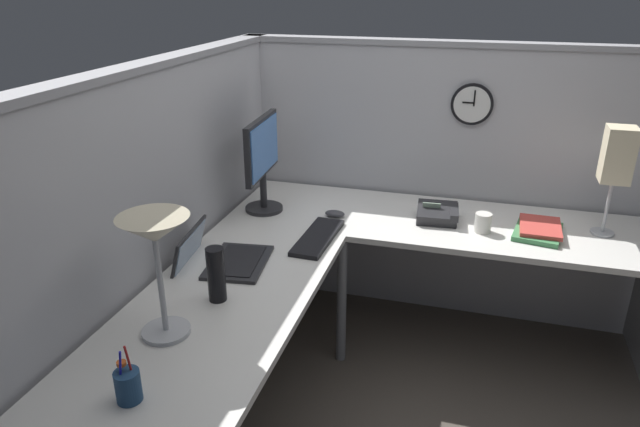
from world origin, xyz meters
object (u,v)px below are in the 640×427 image
keyboard (318,237)px  coffee_mug (483,223)px  computer_mouse (335,214)px  desk_lamp_dome (155,240)px  office_phone (439,214)px  desk_lamp_paper (617,158)px  wall_clock (472,104)px  book_stack (539,230)px  thermos_flask (216,274)px  laptop (217,257)px  pen_cup (128,385)px  monitor (262,158)px

keyboard → coffee_mug: bearing=-65.5°
computer_mouse → coffee_mug: coffee_mug is taller
desk_lamp_dome → office_phone: bearing=-33.0°
desk_lamp_paper → wall_clock: bearing=66.1°
book_stack → thermos_flask: bearing=128.7°
coffee_mug → laptop: bearing=120.6°
thermos_flask → office_phone: 1.27m
keyboard → pen_cup: 1.25m
computer_mouse → pen_cup: size_ratio=0.58×
keyboard → thermos_flask: thermos_flask is taller
laptop → computer_mouse: size_ratio=4.04×
keyboard → pen_cup: size_ratio=2.39×
computer_mouse → wall_clock: wall_clock is taller
monitor → keyboard: bearing=-126.2°
laptop → wall_clock: 1.56m
keyboard → office_phone: size_ratio=1.97×
monitor → thermos_flask: monitor is taller
book_stack → coffee_mug: (-0.05, 0.26, 0.03)m
keyboard → desk_lamp_dome: bearing=163.7°
desk_lamp_dome → pen_cup: (-0.34, -0.07, -0.31)m
thermos_flask → desk_lamp_paper: 1.89m
keyboard → book_stack: (0.36, -1.01, 0.01)m
office_phone → coffee_mug: size_ratio=2.27×
monitor → coffee_mug: size_ratio=5.21×
monitor → book_stack: (0.08, -1.39, -0.27)m
laptop → wall_clock: bearing=-42.1°
thermos_flask → pen_cup: bearing=179.6°
laptop → pen_cup: (-0.88, -0.13, 0.03)m
keyboard → computer_mouse: (0.29, -0.01, 0.01)m
monitor → desk_lamp_paper: bearing=-84.3°
pen_cup → laptop: bearing=8.7°
office_phone → book_stack: 0.49m
keyboard → desk_lamp_paper: bearing=-69.1°
laptop → desk_lamp_dome: bearing=-173.5°
laptop → pen_cup: pen_cup is taller
office_phone → laptop: bearing=129.5°
keyboard → wall_clock: size_ratio=1.95×
monitor → wall_clock: (0.47, -1.01, 0.24)m
monitor → desk_lamp_dome: 1.17m
pen_cup → coffee_mug: (1.53, -0.97, -0.00)m
keyboard → thermos_flask: (-0.63, 0.22, 0.10)m
desk_lamp_dome → desk_lamp_paper: bearing=-50.3°
monitor → computer_mouse: (0.02, -0.39, -0.28)m
thermos_flask → wall_clock: 1.68m
keyboard → book_stack: bearing=-68.3°
laptop → office_phone: bearing=-50.5°
keyboard → coffee_mug: 0.81m
thermos_flask → desk_lamp_paper: size_ratio=0.42×
desk_lamp_paper → pen_cup: bearing=137.4°
monitor → computer_mouse: 0.47m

